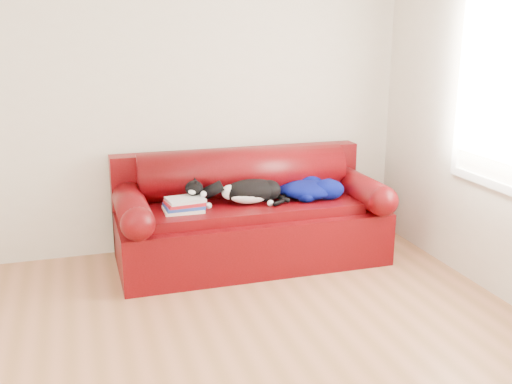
% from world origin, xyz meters
% --- Properties ---
extents(ground, '(4.50, 4.50, 0.00)m').
position_xyz_m(ground, '(0.00, 0.00, 0.00)').
color(ground, '#96653C').
rests_on(ground, ground).
extents(room_shell, '(4.52, 4.02, 2.61)m').
position_xyz_m(room_shell, '(0.12, 0.02, 1.67)').
color(room_shell, beige).
rests_on(room_shell, ground).
extents(sofa_base, '(2.10, 0.90, 0.50)m').
position_xyz_m(sofa_base, '(0.79, 1.49, 0.24)').
color(sofa_base, '#370302').
rests_on(sofa_base, ground).
extents(sofa_back, '(2.10, 1.01, 0.88)m').
position_xyz_m(sofa_back, '(0.79, 1.74, 0.54)').
color(sofa_back, '#370302').
rests_on(sofa_back, ground).
extents(book_stack, '(0.29, 0.24, 0.10)m').
position_xyz_m(book_stack, '(0.24, 1.39, 0.55)').
color(book_stack, white).
rests_on(book_stack, sofa_base).
extents(cat, '(0.64, 0.31, 0.24)m').
position_xyz_m(cat, '(0.78, 1.44, 0.59)').
color(cat, black).
rests_on(cat, sofa_base).
extents(blanket, '(0.53, 0.47, 0.16)m').
position_xyz_m(blanket, '(1.28, 1.47, 0.57)').
color(blanket, '#020D44').
rests_on(blanket, sofa_base).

